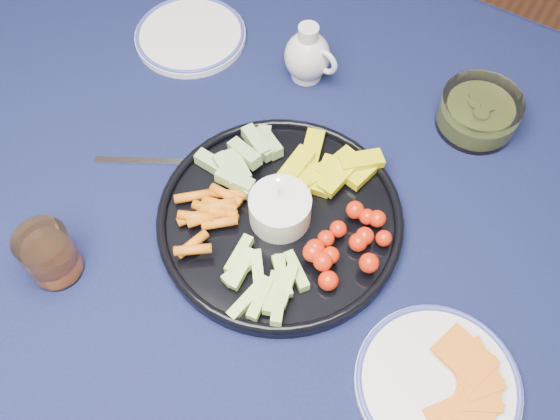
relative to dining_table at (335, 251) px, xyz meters
The scene contains 8 objects.
dining_table is the anchor object (origin of this frame).
crudite_platter 0.14m from the dining_table, 148.35° to the right, with size 0.34×0.34×0.11m.
creamer_pitcher 0.31m from the dining_table, 130.29° to the left, with size 0.09×0.07×0.10m.
pickle_bowl 0.30m from the dining_table, 71.19° to the left, with size 0.12×0.12×0.06m.
cheese_plate 0.27m from the dining_table, 33.17° to the right, with size 0.20×0.20×0.02m.
juice_tumbler 0.41m from the dining_table, 137.30° to the right, with size 0.07×0.07×0.08m.
fork_left 0.29m from the dining_table, 169.66° to the right, with size 0.16×0.10×0.00m.
side_plate_extra 0.44m from the dining_table, 155.12° to the left, with size 0.19×0.19×0.02m.
Camera 1 is at (0.16, -0.42, 1.50)m, focal length 40.00 mm.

